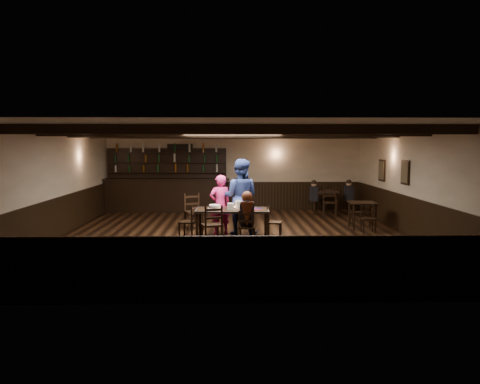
{
  "coord_description": "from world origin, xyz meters",
  "views": [
    {
      "loc": [
        -0.11,
        -11.65,
        2.31
      ],
      "look_at": [
        0.13,
        0.2,
        1.12
      ],
      "focal_mm": 35.0,
      "sensor_mm": 36.0,
      "label": 1
    }
  ],
  "objects_px": {
    "woman_pink": "(220,205)",
    "cake": "(215,207)",
    "man_blue": "(240,197)",
    "dining_table": "(232,212)",
    "bar_counter": "(167,190)",
    "chair_near_left": "(213,222)",
    "chair_near_right": "(247,225)"
  },
  "relations": [
    {
      "from": "bar_counter",
      "to": "chair_near_left",
      "type": "bearing_deg",
      "value": -72.36
    },
    {
      "from": "woman_pink",
      "to": "chair_near_left",
      "type": "bearing_deg",
      "value": 67.03
    },
    {
      "from": "man_blue",
      "to": "woman_pink",
      "type": "bearing_deg",
      "value": 8.72
    },
    {
      "from": "chair_near_right",
      "to": "cake",
      "type": "height_order",
      "value": "cake"
    },
    {
      "from": "cake",
      "to": "woman_pink",
      "type": "bearing_deg",
      "value": 79.67
    },
    {
      "from": "chair_near_right",
      "to": "chair_near_left",
      "type": "bearing_deg",
      "value": -175.57
    },
    {
      "from": "chair_near_left",
      "to": "man_blue",
      "type": "distance_m",
      "value": 1.59
    },
    {
      "from": "man_blue",
      "to": "bar_counter",
      "type": "bearing_deg",
      "value": -47.6
    },
    {
      "from": "dining_table",
      "to": "man_blue",
      "type": "distance_m",
      "value": 0.74
    },
    {
      "from": "woman_pink",
      "to": "cake",
      "type": "relative_size",
      "value": 4.49
    },
    {
      "from": "dining_table",
      "to": "cake",
      "type": "height_order",
      "value": "cake"
    },
    {
      "from": "dining_table",
      "to": "man_blue",
      "type": "relative_size",
      "value": 0.93
    },
    {
      "from": "woman_pink",
      "to": "bar_counter",
      "type": "bearing_deg",
      "value": -83.0
    },
    {
      "from": "chair_near_left",
      "to": "man_blue",
      "type": "bearing_deg",
      "value": 64.56
    },
    {
      "from": "chair_near_left",
      "to": "cake",
      "type": "xyz_separation_m",
      "value": [
        0.02,
        0.76,
        0.25
      ]
    },
    {
      "from": "chair_near_left",
      "to": "chair_near_right",
      "type": "height_order",
      "value": "chair_near_left"
    },
    {
      "from": "dining_table",
      "to": "cake",
      "type": "distance_m",
      "value": 0.45
    },
    {
      "from": "man_blue",
      "to": "cake",
      "type": "distance_m",
      "value": 0.91
    },
    {
      "from": "woman_pink",
      "to": "cake",
      "type": "xyz_separation_m",
      "value": [
        -0.12,
        -0.66,
        0.03
      ]
    },
    {
      "from": "man_blue",
      "to": "bar_counter",
      "type": "distance_m",
      "value": 5.05
    },
    {
      "from": "woman_pink",
      "to": "bar_counter",
      "type": "relative_size",
      "value": 0.35
    },
    {
      "from": "dining_table",
      "to": "chair_near_left",
      "type": "height_order",
      "value": "chair_near_left"
    },
    {
      "from": "chair_near_left",
      "to": "bar_counter",
      "type": "distance_m",
      "value": 6.05
    },
    {
      "from": "dining_table",
      "to": "chair_near_right",
      "type": "bearing_deg",
      "value": -64.22
    },
    {
      "from": "man_blue",
      "to": "bar_counter",
      "type": "height_order",
      "value": "bar_counter"
    },
    {
      "from": "man_blue",
      "to": "chair_near_left",
      "type": "bearing_deg",
      "value": 77.33
    },
    {
      "from": "dining_table",
      "to": "bar_counter",
      "type": "height_order",
      "value": "bar_counter"
    },
    {
      "from": "cake",
      "to": "bar_counter",
      "type": "relative_size",
      "value": 0.08
    },
    {
      "from": "dining_table",
      "to": "woman_pink",
      "type": "xyz_separation_m",
      "value": [
        -0.31,
        0.69,
        0.09
      ]
    },
    {
      "from": "chair_near_left",
      "to": "cake",
      "type": "distance_m",
      "value": 0.8
    },
    {
      "from": "dining_table",
      "to": "bar_counter",
      "type": "bearing_deg",
      "value": 114.45
    },
    {
      "from": "woman_pink",
      "to": "cake",
      "type": "height_order",
      "value": "woman_pink"
    }
  ]
}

